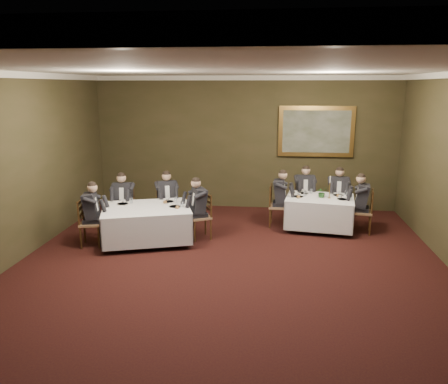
% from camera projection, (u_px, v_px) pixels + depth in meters
% --- Properties ---
extents(ground, '(10.00, 10.00, 0.00)m').
position_uv_depth(ground, '(224.00, 288.00, 7.20)').
color(ground, black).
rests_on(ground, ground).
extents(ceiling, '(8.00, 10.00, 0.10)m').
position_uv_depth(ceiling, '(224.00, 68.00, 6.37)').
color(ceiling, silver).
rests_on(ceiling, back_wall).
extents(back_wall, '(8.00, 0.10, 3.50)m').
position_uv_depth(back_wall, '(245.00, 143.00, 11.61)').
color(back_wall, '#35321A').
rests_on(back_wall, ground).
extents(crown_molding, '(8.00, 10.00, 0.12)m').
position_uv_depth(crown_molding, '(224.00, 72.00, 6.38)').
color(crown_molding, white).
rests_on(crown_molding, back_wall).
extents(table_main, '(1.67, 1.36, 0.67)m').
position_uv_depth(table_main, '(319.00, 211.00, 10.04)').
color(table_main, '#311E0D').
rests_on(table_main, ground).
extents(table_second, '(2.15, 1.87, 0.67)m').
position_uv_depth(table_second, '(147.00, 222.00, 9.23)').
color(table_second, '#311E0D').
rests_on(table_second, ground).
extents(chair_main_backleft, '(0.48, 0.46, 1.00)m').
position_uv_depth(chair_main_backleft, '(304.00, 207.00, 10.91)').
color(chair_main_backleft, '#926D4A').
rests_on(chair_main_backleft, ground).
extents(diner_main_backleft, '(0.45, 0.51, 1.35)m').
position_uv_depth(diner_main_backleft, '(304.00, 199.00, 10.84)').
color(diner_main_backleft, black).
rests_on(diner_main_backleft, chair_main_backleft).
extents(chair_main_backright, '(0.47, 0.45, 1.00)m').
position_uv_depth(chair_main_backright, '(337.00, 210.00, 10.71)').
color(chair_main_backright, '#926D4A').
rests_on(chair_main_backright, ground).
extents(diner_main_backright, '(0.44, 0.51, 1.35)m').
position_uv_depth(diner_main_backright, '(338.00, 201.00, 10.65)').
color(diner_main_backright, black).
rests_on(diner_main_backright, chair_main_backright).
extents(chair_main_endleft, '(0.45, 0.46, 1.00)m').
position_uv_depth(chair_main_endleft, '(278.00, 214.00, 10.31)').
color(chair_main_endleft, '#926D4A').
rests_on(chair_main_endleft, ground).
extents(diner_main_endleft, '(0.50, 0.44, 1.35)m').
position_uv_depth(diner_main_endleft, '(278.00, 205.00, 10.25)').
color(diner_main_endleft, black).
rests_on(diner_main_endleft, chair_main_endleft).
extents(chair_main_endright, '(0.49, 0.51, 1.00)m').
position_uv_depth(chair_main_endright, '(362.00, 221.00, 9.85)').
color(chair_main_endright, '#926D4A').
rests_on(chair_main_endright, ground).
extents(diner_main_endright, '(0.54, 0.48, 1.35)m').
position_uv_depth(diner_main_endright, '(362.00, 211.00, 9.80)').
color(diner_main_endright, black).
rests_on(diner_main_endright, chair_main_endright).
extents(chair_sec_backleft, '(0.47, 0.45, 1.00)m').
position_uv_depth(chair_sec_backleft, '(125.00, 218.00, 10.07)').
color(chair_sec_backleft, '#926D4A').
rests_on(chair_sec_backleft, ground).
extents(diner_sec_backleft, '(0.44, 0.51, 1.35)m').
position_uv_depth(diner_sec_backleft, '(124.00, 208.00, 10.00)').
color(diner_sec_backleft, black).
rests_on(diner_sec_backleft, chair_sec_backleft).
extents(chair_sec_backright, '(0.57, 0.56, 1.00)m').
position_uv_depth(chair_sec_backright, '(167.00, 215.00, 10.25)').
color(chair_sec_backright, '#926D4A').
rests_on(chair_sec_backright, ground).
extents(diner_sec_backright, '(0.56, 0.60, 1.35)m').
position_uv_depth(diner_sec_backright, '(167.00, 206.00, 10.19)').
color(diner_sec_backright, black).
rests_on(diner_sec_backright, chair_sec_backright).
extents(chair_sec_endright, '(0.57, 0.58, 1.00)m').
position_uv_depth(chair_sec_endright, '(201.00, 226.00, 9.49)').
color(chair_sec_endright, '#926D4A').
rests_on(chair_sec_endright, ground).
extents(diner_sec_endright, '(0.61, 0.57, 1.35)m').
position_uv_depth(diner_sec_endright, '(200.00, 216.00, 9.43)').
color(diner_sec_endright, black).
rests_on(diner_sec_endright, chair_sec_endright).
extents(chair_sec_endleft, '(0.50, 0.52, 1.00)m').
position_uv_depth(chair_sec_endleft, '(91.00, 232.00, 9.05)').
color(chair_sec_endleft, '#926D4A').
rests_on(chair_sec_endleft, ground).
extents(diner_sec_endleft, '(0.55, 0.49, 1.35)m').
position_uv_depth(diner_sec_endleft, '(91.00, 222.00, 9.00)').
color(diner_sec_endleft, black).
rests_on(diner_sec_endleft, chair_sec_endleft).
extents(centerpiece, '(0.29, 0.27, 0.26)m').
position_uv_depth(centerpiece, '(322.00, 192.00, 9.93)').
color(centerpiece, '#2D5926').
rests_on(centerpiece, table_main).
extents(candlestick, '(0.08, 0.08, 0.52)m').
position_uv_depth(candlestick, '(330.00, 190.00, 9.86)').
color(candlestick, '#A67B32').
rests_on(candlestick, table_main).
extents(place_setting_table_main, '(0.33, 0.31, 0.14)m').
position_uv_depth(place_setting_table_main, '(305.00, 192.00, 10.37)').
color(place_setting_table_main, white).
rests_on(place_setting_table_main, table_main).
extents(place_setting_table_second, '(0.33, 0.31, 0.14)m').
position_uv_depth(place_setting_table_second, '(125.00, 202.00, 9.44)').
color(place_setting_table_second, white).
rests_on(place_setting_table_second, table_second).
extents(painting, '(1.93, 0.09, 1.30)m').
position_uv_depth(painting, '(316.00, 132.00, 11.27)').
color(painting, gold).
rests_on(painting, back_wall).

